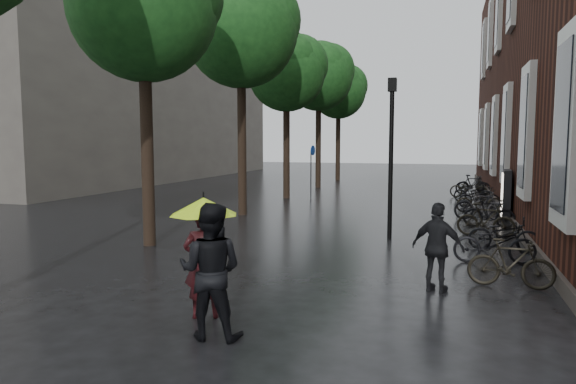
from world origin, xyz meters
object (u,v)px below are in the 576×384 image
at_px(pedestrian_walking, 438,247).
at_px(lamp_post, 391,143).
at_px(person_burgundy, 204,263).
at_px(ad_lightbox, 506,197).
at_px(person_black, 211,271).
at_px(parked_bicycles, 480,203).

xyz_separation_m(pedestrian_walking, lamp_post, (-1.38, 4.86, 1.89)).
bearing_deg(person_burgundy, ad_lightbox, -137.69).
xyz_separation_m(person_burgundy, lamp_post, (2.08, 7.37, 1.85)).
xyz_separation_m(person_burgundy, pedestrian_walking, (3.45, 2.51, -0.04)).
distance_m(person_burgundy, lamp_post, 7.88).
relative_size(person_burgundy, person_black, 0.90).
bearing_deg(pedestrian_walking, person_burgundy, 54.92).
distance_m(parked_bicycles, lamp_post, 6.62).
bearing_deg(pedestrian_walking, person_black, 66.03).
xyz_separation_m(parked_bicycles, ad_lightbox, (0.71, -1.57, 0.44)).
bearing_deg(person_burgundy, lamp_post, -127.71).
distance_m(pedestrian_walking, parked_bicycles, 10.55).
height_order(person_burgundy, ad_lightbox, ad_lightbox).
xyz_separation_m(person_burgundy, ad_lightbox, (5.49, 11.40, 0.04)).
bearing_deg(ad_lightbox, person_burgundy, -111.65).
xyz_separation_m(pedestrian_walking, ad_lightbox, (2.04, 8.89, 0.08)).
height_order(pedestrian_walking, parked_bicycles, pedestrian_walking).
xyz_separation_m(ad_lightbox, lamp_post, (-3.41, -4.03, 1.81)).
bearing_deg(parked_bicycles, person_burgundy, -110.24).
relative_size(person_burgundy, ad_lightbox, 0.96).
bearing_deg(parked_bicycles, ad_lightbox, -65.80).
distance_m(person_black, lamp_post, 8.43).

